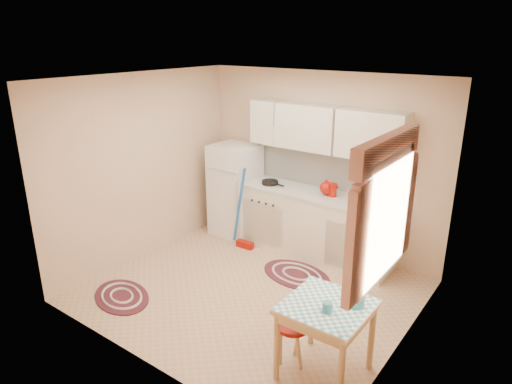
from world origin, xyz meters
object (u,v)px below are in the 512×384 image
at_px(table, 325,340).
at_px(stool, 292,344).
at_px(fridge, 235,190).
at_px(base_cabinets, 312,225).

height_order(table, stool, table).
distance_m(fridge, base_cabinets, 1.35).
bearing_deg(base_cabinets, stool, -64.78).
distance_m(base_cabinets, stool, 2.33).
distance_m(fridge, stool, 3.12).
distance_m(fridge, table, 3.30).
bearing_deg(base_cabinets, fridge, -177.83).
bearing_deg(table, stool, -170.96).
distance_m(base_cabinets, table, 2.42).
height_order(fridge, base_cabinets, fridge).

